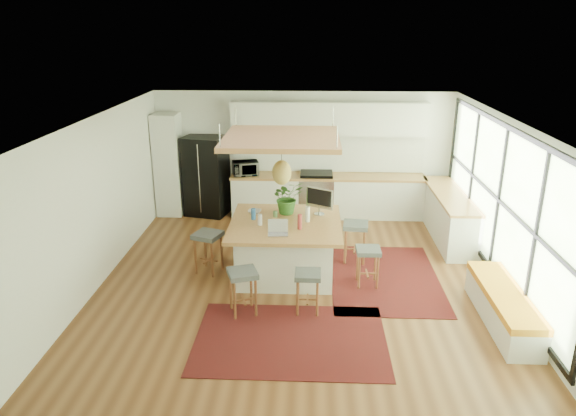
{
  "coord_description": "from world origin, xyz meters",
  "views": [
    {
      "loc": [
        0.19,
        -7.98,
        4.08
      ],
      "look_at": [
        -0.2,
        0.5,
        1.1
      ],
      "focal_mm": 33.02,
      "sensor_mm": 36.0,
      "label": 1
    }
  ],
  "objects_px": {
    "monitor": "(319,200)",
    "stool_near_left": "(243,291)",
    "stool_left_side": "(209,253)",
    "fridge": "(206,174)",
    "stool_right_back": "(355,243)",
    "island_plant": "(287,201)",
    "stool_near_right": "(308,290)",
    "stool_right_front": "(368,265)",
    "microwave": "(245,167)",
    "laptop": "(278,228)",
    "island": "(286,248)"
  },
  "relations": [
    {
      "from": "stool_right_back",
      "to": "laptop",
      "type": "relative_size",
      "value": 2.18
    },
    {
      "from": "stool_right_back",
      "to": "monitor",
      "type": "relative_size",
      "value": 1.4
    },
    {
      "from": "stool_near_left",
      "to": "island_plant",
      "type": "height_order",
      "value": "island_plant"
    },
    {
      "from": "fridge",
      "to": "stool_right_back",
      "type": "xyz_separation_m",
      "value": [
        3.12,
        -2.38,
        -0.57
      ]
    },
    {
      "from": "stool_left_side",
      "to": "island_plant",
      "type": "height_order",
      "value": "island_plant"
    },
    {
      "from": "stool_right_front",
      "to": "stool_left_side",
      "type": "height_order",
      "value": "stool_left_side"
    },
    {
      "from": "island",
      "to": "microwave",
      "type": "xyz_separation_m",
      "value": [
        -1.02,
        2.88,
        0.65
      ]
    },
    {
      "from": "island_plant",
      "to": "monitor",
      "type": "bearing_deg",
      "value": -4.29
    },
    {
      "from": "laptop",
      "to": "fridge",
      "type": "bearing_deg",
      "value": 114.25
    },
    {
      "from": "fridge",
      "to": "island",
      "type": "bearing_deg",
      "value": -43.86
    },
    {
      "from": "island",
      "to": "stool_right_back",
      "type": "bearing_deg",
      "value": 23.48
    },
    {
      "from": "monitor",
      "to": "microwave",
      "type": "bearing_deg",
      "value": 152.65
    },
    {
      "from": "stool_near_left",
      "to": "stool_left_side",
      "type": "relative_size",
      "value": 0.95
    },
    {
      "from": "stool_right_back",
      "to": "stool_left_side",
      "type": "xyz_separation_m",
      "value": [
        -2.54,
        -0.56,
        0.0
      ]
    },
    {
      "from": "stool_right_front",
      "to": "island_plant",
      "type": "height_order",
      "value": "island_plant"
    },
    {
      "from": "stool_right_back",
      "to": "laptop",
      "type": "distance_m",
      "value": 1.84
    },
    {
      "from": "stool_right_back",
      "to": "monitor",
      "type": "distance_m",
      "value": 1.07
    },
    {
      "from": "stool_near_left",
      "to": "stool_right_back",
      "type": "xyz_separation_m",
      "value": [
        1.78,
        1.9,
        0.0
      ]
    },
    {
      "from": "stool_near_left",
      "to": "stool_left_side",
      "type": "height_order",
      "value": "stool_left_side"
    },
    {
      "from": "island",
      "to": "stool_near_right",
      "type": "distance_m",
      "value": 1.35
    },
    {
      "from": "stool_near_right",
      "to": "laptop",
      "type": "xyz_separation_m",
      "value": [
        -0.48,
        0.72,
        0.7
      ]
    },
    {
      "from": "island",
      "to": "island_plant",
      "type": "xyz_separation_m",
      "value": [
        0.01,
        0.45,
        0.69
      ]
    },
    {
      "from": "fridge",
      "to": "island",
      "type": "height_order",
      "value": "fridge"
    },
    {
      "from": "monitor",
      "to": "microwave",
      "type": "distance_m",
      "value": 2.94
    },
    {
      "from": "fridge",
      "to": "island_plant",
      "type": "bearing_deg",
      "value": -39.22
    },
    {
      "from": "stool_right_back",
      "to": "island_plant",
      "type": "relative_size",
      "value": 1.25
    },
    {
      "from": "stool_near_right",
      "to": "stool_right_back",
      "type": "height_order",
      "value": "stool_right_back"
    },
    {
      "from": "stool_left_side",
      "to": "fridge",
      "type": "bearing_deg",
      "value": 101.21
    },
    {
      "from": "microwave",
      "to": "stool_near_right",
      "type": "bearing_deg",
      "value": -86.05
    },
    {
      "from": "monitor",
      "to": "stool_near_left",
      "type": "bearing_deg",
      "value": -92.29
    },
    {
      "from": "fridge",
      "to": "island_plant",
      "type": "height_order",
      "value": "fridge"
    },
    {
      "from": "island",
      "to": "stool_right_back",
      "type": "height_order",
      "value": "island"
    },
    {
      "from": "island",
      "to": "stool_left_side",
      "type": "xyz_separation_m",
      "value": [
        -1.32,
        -0.03,
        -0.11
      ]
    },
    {
      "from": "stool_left_side",
      "to": "island_plant",
      "type": "xyz_separation_m",
      "value": [
        1.33,
        0.47,
        0.8
      ]
    },
    {
      "from": "stool_near_left",
      "to": "microwave",
      "type": "height_order",
      "value": "microwave"
    },
    {
      "from": "stool_near_left",
      "to": "stool_right_back",
      "type": "bearing_deg",
      "value": 47.0
    },
    {
      "from": "island",
      "to": "microwave",
      "type": "relative_size",
      "value": 3.37
    },
    {
      "from": "island",
      "to": "laptop",
      "type": "xyz_separation_m",
      "value": [
        -0.09,
        -0.56,
        0.58
      ]
    },
    {
      "from": "fridge",
      "to": "microwave",
      "type": "distance_m",
      "value": 0.91
    },
    {
      "from": "island_plant",
      "to": "stool_right_front",
      "type": "bearing_deg",
      "value": -31.92
    },
    {
      "from": "monitor",
      "to": "stool_right_back",
      "type": "bearing_deg",
      "value": 40.96
    },
    {
      "from": "stool_right_front",
      "to": "laptop",
      "type": "xyz_separation_m",
      "value": [
        -1.45,
        -0.17,
        0.7
      ]
    },
    {
      "from": "laptop",
      "to": "microwave",
      "type": "height_order",
      "value": "microwave"
    },
    {
      "from": "island",
      "to": "stool_left_side",
      "type": "distance_m",
      "value": 1.33
    },
    {
      "from": "stool_left_side",
      "to": "island_plant",
      "type": "bearing_deg",
      "value": 19.44
    },
    {
      "from": "island",
      "to": "stool_left_side",
      "type": "relative_size",
      "value": 2.57
    },
    {
      "from": "stool_left_side",
      "to": "laptop",
      "type": "bearing_deg",
      "value": -23.62
    },
    {
      "from": "island",
      "to": "stool_near_right",
      "type": "bearing_deg",
      "value": -73.13
    },
    {
      "from": "island",
      "to": "stool_near_left",
      "type": "height_order",
      "value": "island"
    },
    {
      "from": "stool_near_right",
      "to": "island_plant",
      "type": "distance_m",
      "value": 1.95
    }
  ]
}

